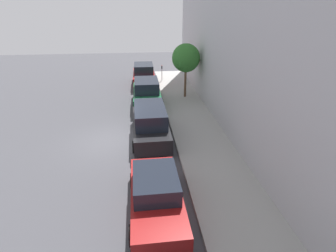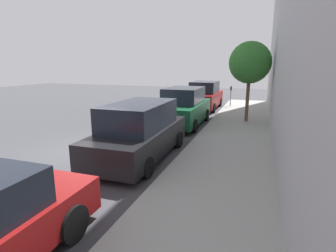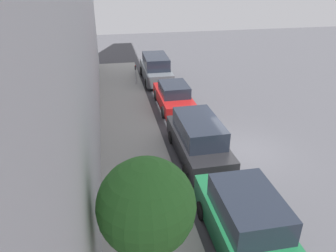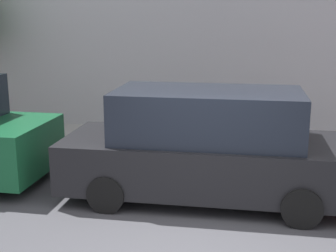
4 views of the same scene
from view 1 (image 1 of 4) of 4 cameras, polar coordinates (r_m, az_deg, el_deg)
ground_plane at (r=15.13m, az=-12.12°, el=-3.12°), size 60.00×60.00×0.00m
sidewalk at (r=15.37m, az=6.81°, el=-1.94°), size 3.05×32.00×0.15m
parked_sedan_second at (r=9.81m, az=-2.62°, el=-14.66°), size 1.92×4.52×1.54m
parked_minivan_third at (r=14.70m, az=-3.89°, el=0.56°), size 2.02×4.93×1.90m
parked_suv_fourth at (r=19.75m, az=-4.66°, el=7.01°), size 2.08×4.80×1.98m
parked_suv_fifth at (r=25.24m, az=-5.28°, el=10.94°), size 2.08×4.82×1.98m
parking_meter_far at (r=26.14m, az=-1.34°, el=11.83°), size 0.11×0.15×1.50m
street_tree at (r=20.84m, az=3.93°, el=14.53°), size 2.17×2.17×4.19m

